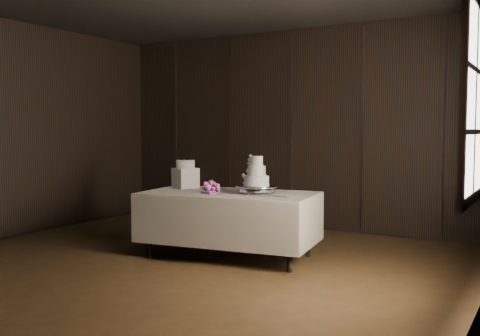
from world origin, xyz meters
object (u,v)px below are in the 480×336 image
object	(u,v)px
display_table	(229,222)
small_cake	(185,164)
box_pedestal	(185,178)
bouquet	(211,188)
wedding_cake	(254,174)
cake_stand	(257,190)

from	to	relation	value
display_table	small_cake	bearing A→B (deg)	161.30
box_pedestal	bouquet	bearing A→B (deg)	-24.57
wedding_cake	bouquet	distance (m)	0.54
cake_stand	wedding_cake	xyz separation A→B (m)	(-0.02, -0.01, 0.18)
wedding_cake	display_table	bearing A→B (deg)	-165.97
display_table	box_pedestal	world-z (taller)	box_pedestal
cake_stand	bouquet	distance (m)	0.54
wedding_cake	small_cake	bearing A→B (deg)	178.95
display_table	box_pedestal	distance (m)	0.87
display_table	small_cake	world-z (taller)	small_cake
wedding_cake	small_cake	size ratio (longest dim) A/B	1.46
bouquet	small_cake	xyz separation A→B (m)	(-0.55, 0.25, 0.24)
cake_stand	bouquet	size ratio (longest dim) A/B	1.31
box_pedestal	small_cake	xyz separation A→B (m)	(0.00, 0.00, 0.17)
wedding_cake	bouquet	world-z (taller)	wedding_cake
small_cake	box_pedestal	bearing A→B (deg)	0.00
cake_stand	small_cake	world-z (taller)	small_cake
wedding_cake	bouquet	bearing A→B (deg)	-156.40
wedding_cake	small_cake	xyz separation A→B (m)	(-1.02, 0.07, 0.07)
display_table	cake_stand	xyz separation A→B (m)	(0.33, 0.07, 0.39)
wedding_cake	bouquet	size ratio (longest dim) A/B	0.92
display_table	small_cake	xyz separation A→B (m)	(-0.72, 0.13, 0.64)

